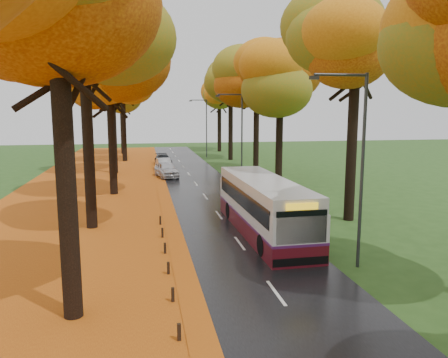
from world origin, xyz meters
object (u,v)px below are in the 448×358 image
object	(u,v)px
streetlamp_near	(357,156)
streetlamp_far	(205,123)
car_dark	(163,160)
streetlamp_mid	(239,131)
bus	(263,205)
car_white	(167,170)
car_silver	(164,164)

from	to	relation	value
streetlamp_near	streetlamp_far	xyz separation A→B (m)	(0.00, 44.00, 0.00)
streetlamp_near	car_dark	xyz separation A→B (m)	(-6.15, 36.47, -4.06)
streetlamp_far	car_dark	bearing A→B (deg)	-129.26
streetlamp_near	streetlamp_mid	distance (m)	22.00
bus	car_white	bearing A→B (deg)	99.97
streetlamp_near	bus	bearing A→B (deg)	111.97
streetlamp_near	streetlamp_mid	bearing A→B (deg)	90.00
car_silver	car_dark	size ratio (longest dim) A/B	0.93
streetlamp_mid	car_silver	world-z (taller)	streetlamp_mid
streetlamp_near	streetlamp_far	distance (m)	44.00
streetlamp_mid	bus	world-z (taller)	streetlamp_mid
streetlamp_far	bus	xyz separation A→B (m)	(-2.29, -38.33, -3.16)
car_silver	car_dark	xyz separation A→B (m)	(0.15, 4.88, -0.04)
streetlamp_near	car_dark	world-z (taller)	streetlamp_near
streetlamp_far	car_silver	xyz separation A→B (m)	(-6.30, -12.40, -4.03)
streetlamp_far	car_white	xyz separation A→B (m)	(-6.30, -17.62, -3.93)
streetlamp_mid	car_dark	size ratio (longest dim) A/B	1.89
streetlamp_mid	streetlamp_far	size ratio (longest dim) A/B	1.00
streetlamp_near	car_white	size ratio (longest dim) A/B	1.84
streetlamp_mid	car_dark	world-z (taller)	streetlamp_mid
streetlamp_mid	car_dark	xyz separation A→B (m)	(-6.15, 14.47, -4.06)
streetlamp_far	car_white	distance (m)	19.12
streetlamp_far	car_dark	world-z (taller)	streetlamp_far
streetlamp_near	car_white	xyz separation A→B (m)	(-6.30, 26.38, -3.93)
car_silver	car_dark	bearing A→B (deg)	82.43
bus	streetlamp_near	bearing A→B (deg)	-69.01
bus	streetlamp_far	bearing A→B (deg)	85.60
streetlamp_near	bus	size ratio (longest dim) A/B	0.72
streetlamp_near	streetlamp_mid	size ratio (longest dim) A/B	1.00
streetlamp_far	bus	world-z (taller)	streetlamp_far
car_silver	streetlamp_mid	bearing A→B (deg)	-62.58
streetlamp_mid	bus	bearing A→B (deg)	-97.98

